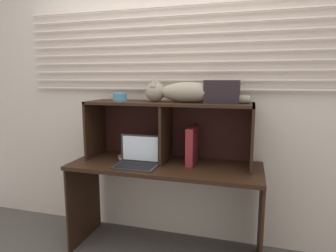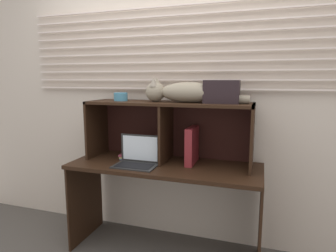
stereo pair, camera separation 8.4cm
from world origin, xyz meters
name	(u,v)px [view 1 (the left image)]	position (x,y,z in m)	size (l,w,h in m)	color
back_panel_with_blinds	(175,99)	(0.00, 0.55, 1.26)	(4.40, 0.08, 2.50)	beige
desk	(165,181)	(0.00, 0.22, 0.61)	(1.52, 0.57, 0.75)	black
hutch_shelf_unit	(169,120)	(0.00, 0.35, 1.09)	(1.35, 0.36, 0.49)	black
cat	(182,92)	(0.12, 0.32, 1.33)	(0.82, 0.18, 0.19)	gray
laptop	(137,159)	(-0.20, 0.14, 0.81)	(0.33, 0.22, 0.23)	#272727
binder_upright	(192,145)	(0.20, 0.32, 0.90)	(0.06, 0.26, 0.30)	maroon
book_stack	(134,156)	(-0.30, 0.32, 0.78)	(0.20, 0.20, 0.05)	#3E4C7E
small_basket	(120,97)	(-0.42, 0.32, 1.28)	(0.12, 0.12, 0.07)	teal
storage_box	(222,92)	(0.43, 0.32, 1.33)	(0.26, 0.14, 0.17)	black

